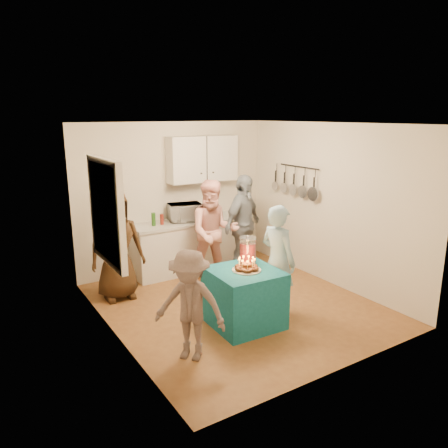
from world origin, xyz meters
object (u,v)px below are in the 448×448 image
counter (193,246)px  microwave (185,212)px  woman_back_left (117,246)px  woman_back_center (214,232)px  woman_back_right (243,225)px  child_near_left (190,306)px  punch_jar (248,251)px  party_table (244,298)px  man_birthday (278,261)px

counter → microwave: microwave is taller
woman_back_left → woman_back_center: bearing=-5.6°
woman_back_center → woman_back_right: size_ratio=0.98×
woman_back_left → counter: bearing=21.2°
woman_back_right → child_near_left: bearing=-161.4°
child_near_left → woman_back_right: bearing=92.7°
counter → punch_jar: (-0.25, -2.04, 0.50)m
party_table → woman_back_right: 1.98m
counter → woman_back_right: size_ratio=1.26×
man_birthday → woman_back_center: 1.50m
punch_jar → woman_back_left: 2.01m
party_table → man_birthday: (0.57, 0.02, 0.40)m
party_table → woman_back_center: size_ratio=0.50×
counter → microwave: bearing=180.0°
party_table → woman_back_center: bearing=73.6°
woman_back_center → woman_back_left: bearing=-167.1°
man_birthday → child_near_left: size_ratio=1.21×
punch_jar → woman_back_center: bearing=79.5°
woman_back_right → child_near_left: 2.84m
microwave → party_table: microwave is taller
punch_jar → microwave: bearing=87.2°
microwave → child_near_left: bearing=-103.2°
woman_back_right → woman_back_center: bearing=162.8°
party_table → woman_back_center: woman_back_center is taller
counter → child_near_left: bearing=-119.0°
party_table → woman_back_right: woman_back_right is taller
microwave → woman_back_right: size_ratio=0.32×
woman_back_center → child_near_left: bearing=-106.1°
party_table → woman_back_left: size_ratio=0.52×
microwave → woman_back_right: bearing=-27.8°
punch_jar → child_near_left: child_near_left is taller
woman_back_left → woman_back_right: woman_back_right is taller
man_birthday → woman_back_left: woman_back_left is taller
party_table → child_near_left: 1.08m
man_birthday → woman_back_right: 1.66m
woman_back_left → woman_back_right: size_ratio=0.95×
party_table → punch_jar: bearing=47.3°
party_table → microwave: bearing=82.3°
woman_back_center → woman_back_right: woman_back_right is taller
party_table → child_near_left: size_ratio=0.66×
woman_back_left → punch_jar: bearing=-46.3°
microwave → punch_jar: bearing=-79.7°
microwave → child_near_left: size_ratio=0.43×
counter → man_birthday: man_birthday is taller
punch_jar → party_table: bearing=-132.7°
punch_jar → child_near_left: (-1.19, -0.57, -0.28)m
punch_jar → woman_back_left: bearing=130.8°
party_table → man_birthday: bearing=1.8°
punch_jar → woman_back_center: size_ratio=0.20×
punch_jar → man_birthday: bearing=-29.5°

